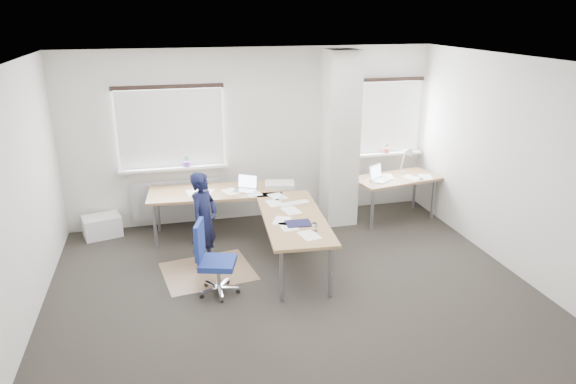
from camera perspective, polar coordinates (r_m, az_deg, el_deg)
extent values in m
plane|color=black|center=(6.64, 0.37, -10.53)|extent=(6.00, 6.00, 0.00)
cube|color=beige|center=(8.42, -3.88, 6.25)|extent=(6.00, 0.04, 2.80)
cube|color=beige|center=(3.89, 9.76, -10.39)|extent=(6.00, 0.04, 2.80)
cube|color=beige|center=(6.09, -28.09, -1.28)|extent=(0.04, 5.00, 2.80)
cube|color=beige|center=(7.37, 23.63, 2.72)|extent=(0.04, 5.00, 2.80)
cube|color=white|center=(5.77, 0.43, 14.31)|extent=(6.00, 5.00, 0.04)
cube|color=beige|center=(8.23, 5.81, 5.82)|extent=(0.50, 0.50, 2.78)
cube|color=white|center=(8.22, -12.88, 6.91)|extent=(1.60, 0.04, 1.20)
cube|color=white|center=(8.18, -12.87, 6.86)|extent=(1.60, 0.02, 1.20)
cube|color=white|center=(8.30, -12.55, 2.64)|extent=(1.70, 0.20, 0.04)
cube|color=white|center=(9.03, 10.79, 8.16)|extent=(1.20, 0.04, 1.20)
cube|color=white|center=(8.99, 10.89, 8.11)|extent=(1.20, 0.02, 1.20)
cube|color=white|center=(9.11, 10.72, 4.25)|extent=(1.30, 0.20, 0.04)
cube|color=silver|center=(8.49, -12.30, -0.75)|extent=(1.40, 0.10, 0.60)
cylinder|color=#724293|center=(8.27, -11.19, 3.11)|extent=(0.12, 0.12, 0.08)
imported|color=#306327|center=(8.26, -11.21, 3.39)|extent=(0.09, 0.06, 0.17)
cylinder|color=#AC5842|center=(9.07, 10.80, 4.58)|extent=(0.12, 0.12, 0.08)
imported|color=#306327|center=(9.06, 10.82, 4.84)|extent=(0.09, 0.07, 0.17)
cube|color=#806146|center=(7.09, -8.88, -8.70)|extent=(1.30, 1.15, 0.01)
cube|color=white|center=(8.49, -19.94, -3.57)|extent=(0.63, 0.51, 0.33)
cube|color=olive|center=(7.90, -8.12, -0.01)|extent=(2.06, 0.96, 0.04)
cube|color=olive|center=(6.87, 0.57, -2.85)|extent=(0.96, 2.06, 0.04)
cylinder|color=gray|center=(7.79, -14.55, -3.63)|extent=(0.05, 0.05, 0.69)
cylinder|color=gray|center=(8.35, -14.25, -2.03)|extent=(0.05, 0.05, 0.69)
cylinder|color=gray|center=(8.37, -1.90, -1.35)|extent=(0.05, 0.05, 0.69)
cylinder|color=gray|center=(6.18, -0.74, -9.29)|extent=(0.05, 0.05, 0.69)
cylinder|color=gray|center=(6.29, 4.73, -8.83)|extent=(0.05, 0.05, 0.69)
cylinder|color=gray|center=(7.88, 1.57, -2.71)|extent=(0.05, 0.05, 0.69)
cube|color=#B7B7BC|center=(7.84, -4.80, 0.17)|extent=(0.40, 0.37, 0.01)
cube|color=#B7B7BC|center=(7.90, -4.50, 1.21)|extent=(0.30, 0.21, 0.22)
cube|color=silver|center=(7.90, -4.50, 1.21)|extent=(0.26, 0.18, 0.19)
cube|color=white|center=(7.28, 0.68, -1.27)|extent=(0.46, 0.21, 0.02)
cube|color=#121233|center=(6.61, 1.17, -3.51)|extent=(0.33, 0.25, 0.01)
cube|color=beige|center=(7.99, -0.94, 0.83)|extent=(0.51, 0.41, 0.07)
imported|color=white|center=(7.37, -0.76, -0.84)|extent=(0.07, 0.07, 0.07)
cylinder|color=silver|center=(6.41, 2.97, -3.89)|extent=(0.07, 0.07, 0.10)
cube|color=olive|center=(8.65, 11.91, 1.49)|extent=(1.50, 0.93, 0.04)
cylinder|color=gray|center=(8.25, 9.34, -1.92)|extent=(0.05, 0.05, 0.69)
cylinder|color=gray|center=(8.94, 15.80, -0.73)|extent=(0.05, 0.05, 0.69)
cylinder|color=gray|center=(8.64, 7.54, -0.83)|extent=(0.05, 0.05, 0.69)
cylinder|color=gray|center=(9.30, 13.87, 0.24)|extent=(0.05, 0.05, 0.69)
cube|color=#B7B7BC|center=(8.44, 10.30, 1.35)|extent=(0.40, 0.38, 0.01)
cube|color=#B7B7BC|center=(8.47, 9.69, 2.23)|extent=(0.30, 0.22, 0.22)
cube|color=silver|center=(8.47, 9.69, 2.23)|extent=(0.26, 0.19, 0.19)
cylinder|color=silver|center=(8.91, 12.53, 2.17)|extent=(0.10, 0.10, 0.02)
cylinder|color=silver|center=(8.85, 12.62, 3.34)|extent=(0.02, 0.16, 0.38)
cylinder|color=silver|center=(8.69, 13.07, 4.52)|extent=(0.02, 0.29, 0.13)
cone|color=silver|center=(8.58, 13.48, 4.15)|extent=(0.14, 0.16, 0.17)
cube|color=navy|center=(6.37, -7.81, -7.82)|extent=(0.52, 0.52, 0.07)
cube|color=navy|center=(6.28, -9.82, -5.24)|extent=(0.16, 0.36, 0.45)
cylinder|color=silver|center=(6.45, -7.74, -9.18)|extent=(0.05, 0.05, 0.31)
cylinder|color=black|center=(6.52, -5.57, -10.91)|extent=(0.06, 0.04, 0.05)
cylinder|color=black|center=(6.74, -6.70, -9.89)|extent=(0.05, 0.06, 0.05)
cylinder|color=black|center=(6.71, -9.07, -10.14)|extent=(0.05, 0.06, 0.05)
cylinder|color=black|center=(6.48, -9.56, -11.34)|extent=(0.06, 0.04, 0.05)
cylinder|color=black|center=(6.35, -7.35, -11.87)|extent=(0.03, 0.05, 0.05)
imported|color=black|center=(6.93, -9.30, -3.21)|extent=(0.56, 0.59, 1.36)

